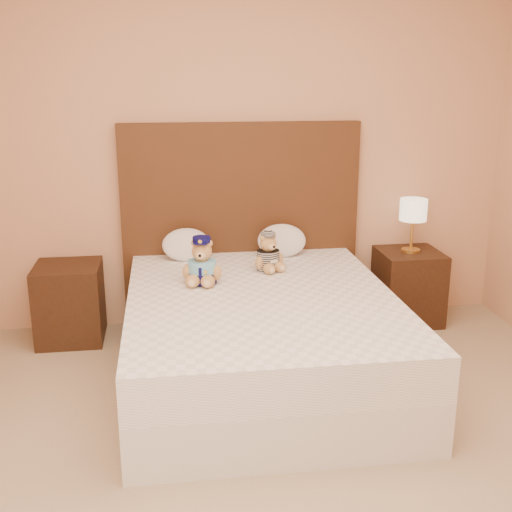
{
  "coord_description": "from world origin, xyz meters",
  "views": [
    {
      "loc": [
        -0.55,
        -2.4,
        1.85
      ],
      "look_at": [
        0.0,
        1.45,
        0.72
      ],
      "focal_mm": 45.0,
      "sensor_mm": 36.0,
      "label": 1
    }
  ],
  "objects_px": {
    "lamp": "(413,213)",
    "teddy_police": "(202,261)",
    "nightstand_left": "(70,303)",
    "nightstand_right": "(408,286)",
    "pillow_right": "(282,239)",
    "pillow_left": "(186,243)",
    "bed": "(262,337)",
    "teddy_prisoner": "(268,252)"
  },
  "relations": [
    {
      "from": "lamp",
      "to": "teddy_police",
      "type": "xyz_separation_m",
      "value": [
        -1.59,
        -0.52,
        -0.15
      ]
    },
    {
      "from": "nightstand_left",
      "to": "nightstand_right",
      "type": "relative_size",
      "value": 1.0
    },
    {
      "from": "nightstand_left",
      "to": "pillow_right",
      "type": "distance_m",
      "value": 1.58
    },
    {
      "from": "nightstand_right",
      "to": "pillow_right",
      "type": "bearing_deg",
      "value": 178.24
    },
    {
      "from": "nightstand_left",
      "to": "pillow_left",
      "type": "bearing_deg",
      "value": 2.06
    },
    {
      "from": "bed",
      "to": "teddy_police",
      "type": "xyz_separation_m",
      "value": [
        -0.34,
        0.28,
        0.43
      ]
    },
    {
      "from": "lamp",
      "to": "teddy_police",
      "type": "bearing_deg",
      "value": -161.76
    },
    {
      "from": "lamp",
      "to": "teddy_police",
      "type": "relative_size",
      "value": 1.33
    },
    {
      "from": "bed",
      "to": "nightstand_right",
      "type": "bearing_deg",
      "value": 32.62
    },
    {
      "from": "lamp",
      "to": "pillow_left",
      "type": "distance_m",
      "value": 1.68
    },
    {
      "from": "nightstand_right",
      "to": "pillow_left",
      "type": "bearing_deg",
      "value": 178.97
    },
    {
      "from": "nightstand_left",
      "to": "teddy_police",
      "type": "distance_m",
      "value": 1.13
    },
    {
      "from": "nightstand_left",
      "to": "pillow_right",
      "type": "bearing_deg",
      "value": 1.13
    },
    {
      "from": "nightstand_left",
      "to": "lamp",
      "type": "xyz_separation_m",
      "value": [
        2.5,
        0.0,
        0.57
      ]
    },
    {
      "from": "nightstand_right",
      "to": "pillow_right",
      "type": "height_order",
      "value": "pillow_right"
    },
    {
      "from": "nightstand_right",
      "to": "teddy_prisoner",
      "type": "distance_m",
      "value": 1.24
    },
    {
      "from": "bed",
      "to": "nightstand_left",
      "type": "xyz_separation_m",
      "value": [
        -1.25,
        0.8,
        -0.0
      ]
    },
    {
      "from": "lamp",
      "to": "teddy_prisoner",
      "type": "distance_m",
      "value": 1.18
    },
    {
      "from": "bed",
      "to": "teddy_police",
      "type": "distance_m",
      "value": 0.61
    },
    {
      "from": "lamp",
      "to": "pillow_right",
      "type": "distance_m",
      "value": 0.99
    },
    {
      "from": "nightstand_right",
      "to": "pillow_right",
      "type": "relative_size",
      "value": 1.55
    },
    {
      "from": "teddy_police",
      "to": "pillow_right",
      "type": "distance_m",
      "value": 0.83
    },
    {
      "from": "bed",
      "to": "pillow_left",
      "type": "xyz_separation_m",
      "value": [
        -0.42,
        0.83,
        0.4
      ]
    },
    {
      "from": "teddy_police",
      "to": "nightstand_right",
      "type": "bearing_deg",
      "value": 31.13
    },
    {
      "from": "pillow_right",
      "to": "teddy_police",
      "type": "bearing_deg",
      "value": -137.95
    },
    {
      "from": "lamp",
      "to": "teddy_police",
      "type": "distance_m",
      "value": 1.68
    },
    {
      "from": "teddy_prisoner",
      "to": "pillow_left",
      "type": "xyz_separation_m",
      "value": [
        -0.54,
        0.34,
        -0.01
      ]
    },
    {
      "from": "teddy_prisoner",
      "to": "pillow_right",
      "type": "distance_m",
      "value": 0.37
    },
    {
      "from": "pillow_right",
      "to": "nightstand_left",
      "type": "bearing_deg",
      "value": -178.87
    },
    {
      "from": "nightstand_left",
      "to": "teddy_police",
      "type": "height_order",
      "value": "teddy_police"
    },
    {
      "from": "nightstand_left",
      "to": "pillow_left",
      "type": "relative_size",
      "value": 1.6
    },
    {
      "from": "teddy_prisoner",
      "to": "pillow_left",
      "type": "relative_size",
      "value": 0.75
    },
    {
      "from": "lamp",
      "to": "pillow_left",
      "type": "height_order",
      "value": "lamp"
    },
    {
      "from": "bed",
      "to": "pillow_left",
      "type": "distance_m",
      "value": 1.01
    },
    {
      "from": "pillow_right",
      "to": "pillow_left",
      "type": "bearing_deg",
      "value": 180.0
    },
    {
      "from": "pillow_left",
      "to": "lamp",
      "type": "bearing_deg",
      "value": -1.03
    },
    {
      "from": "bed",
      "to": "nightstand_left",
      "type": "relative_size",
      "value": 3.64
    },
    {
      "from": "teddy_police",
      "to": "teddy_prisoner",
      "type": "height_order",
      "value": "teddy_police"
    },
    {
      "from": "lamp",
      "to": "pillow_left",
      "type": "relative_size",
      "value": 1.17
    },
    {
      "from": "teddy_police",
      "to": "pillow_right",
      "type": "bearing_deg",
      "value": 54.94
    },
    {
      "from": "bed",
      "to": "teddy_police",
      "type": "bearing_deg",
      "value": 140.74
    },
    {
      "from": "bed",
      "to": "teddy_prisoner",
      "type": "distance_m",
      "value": 0.65
    }
  ]
}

